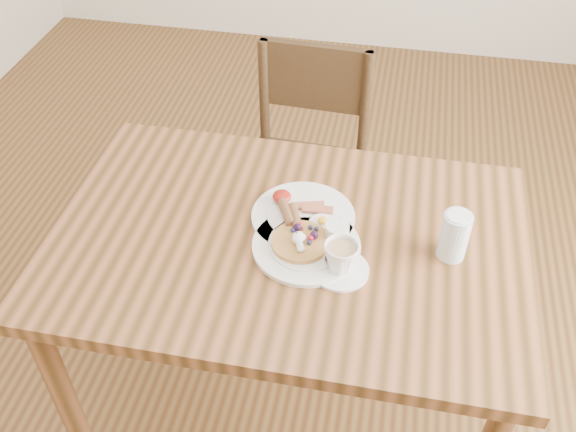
# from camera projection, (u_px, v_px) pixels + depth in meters

# --- Properties ---
(ground) EXTENTS (5.00, 5.00, 0.00)m
(ground) POSITION_uv_depth(u_px,v_px,m) (288.00, 398.00, 2.13)
(ground) COLOR #4E2F16
(ground) RESTS_ON ground
(dining_table) EXTENTS (1.20, 0.80, 0.75)m
(dining_table) POSITION_uv_depth(u_px,v_px,m) (288.00, 263.00, 1.69)
(dining_table) COLOR brown
(dining_table) RESTS_ON ground
(chair_far) EXTENTS (0.44, 0.44, 0.88)m
(chair_far) POSITION_uv_depth(u_px,v_px,m) (305.00, 163.00, 2.26)
(chair_far) COLOR #3F2816
(chair_far) RESTS_ON ground
(pancake_plate) EXTENTS (0.27, 0.27, 0.06)m
(pancake_plate) POSITION_uv_depth(u_px,v_px,m) (308.00, 243.00, 1.58)
(pancake_plate) COLOR white
(pancake_plate) RESTS_ON dining_table
(breakfast_plate) EXTENTS (0.27, 0.27, 0.04)m
(breakfast_plate) POSITION_uv_depth(u_px,v_px,m) (302.00, 215.00, 1.66)
(breakfast_plate) COLOR white
(breakfast_plate) RESTS_ON dining_table
(teacup_saucer) EXTENTS (0.14, 0.14, 0.09)m
(teacup_saucer) POSITION_uv_depth(u_px,v_px,m) (341.00, 260.00, 1.51)
(teacup_saucer) COLOR white
(teacup_saucer) RESTS_ON dining_table
(water_glass) EXTENTS (0.07, 0.07, 0.13)m
(water_glass) POSITION_uv_depth(u_px,v_px,m) (454.00, 236.00, 1.53)
(water_glass) COLOR silver
(water_glass) RESTS_ON dining_table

